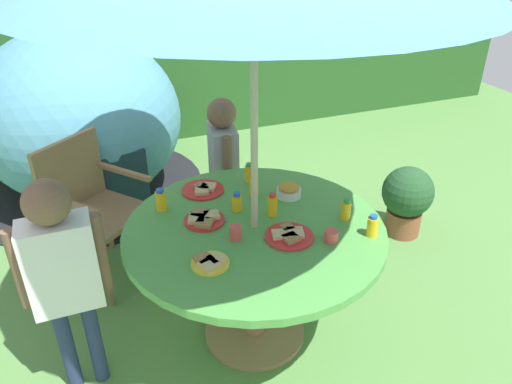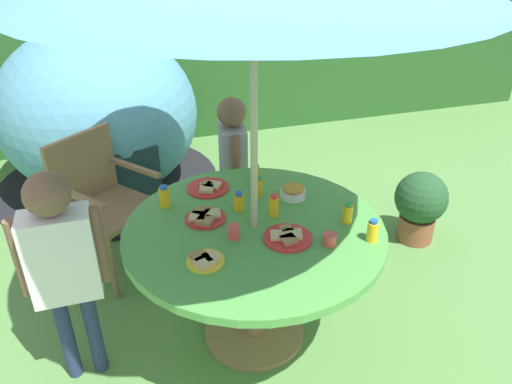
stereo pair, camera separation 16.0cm
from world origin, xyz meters
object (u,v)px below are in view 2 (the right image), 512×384
at_px(juice_bottle_near_right, 258,187).
at_px(plate_front_edge, 205,260).
at_px(juice_bottle_mid_left, 239,202).
at_px(child_in_white_shirt, 62,256).
at_px(juice_bottle_back_edge, 373,231).
at_px(dome_tent, 98,111).
at_px(child_in_grey_shirt, 233,156).
at_px(garden_table, 254,247).
at_px(wooden_chair, 100,196).
at_px(potted_plant, 420,204).
at_px(plate_center_back, 205,217).
at_px(juice_bottle_far_left, 348,213).
at_px(juice_bottle_spot_a, 274,206).
at_px(juice_bottle_far_right, 255,173).
at_px(juice_bottle_mid_right, 164,197).
at_px(plate_center_front, 208,187).
at_px(cup_near, 234,232).
at_px(cup_far, 330,239).
at_px(snack_bowl, 293,192).
at_px(plate_near_left, 287,237).

bearing_deg(juice_bottle_near_right, plate_front_edge, -128.70).
bearing_deg(juice_bottle_mid_left, juice_bottle_near_right, 39.29).
relative_size(child_in_white_shirt, juice_bottle_back_edge, 10.11).
xyz_separation_m(dome_tent, plate_front_edge, (0.44, -2.44, 0.08)).
distance_m(child_in_grey_shirt, plate_front_edge, 1.21).
height_order(garden_table, juice_bottle_back_edge, juice_bottle_back_edge).
bearing_deg(wooden_chair, potted_plant, -48.95).
bearing_deg(plate_center_back, child_in_white_shirt, -168.45).
relative_size(dome_tent, juice_bottle_near_right, 19.05).
xyz_separation_m(juice_bottle_far_left, juice_bottle_spot_a, (-0.35, 0.18, 0.01)).
bearing_deg(juice_bottle_far_right, juice_bottle_mid_right, -166.21).
xyz_separation_m(potted_plant, plate_center_front, (-1.60, -0.11, 0.46)).
distance_m(child_in_grey_shirt, juice_bottle_mid_left, 0.74).
bearing_deg(cup_near, cup_far, -23.63).
distance_m(dome_tent, child_in_white_shirt, 2.23).
height_order(wooden_chair, juice_bottle_mid_right, wooden_chair).
relative_size(garden_table, juice_bottle_far_left, 11.56).
height_order(plate_center_front, juice_bottle_far_right, juice_bottle_far_right).
bearing_deg(potted_plant, juice_bottle_spot_a, -159.29).
height_order(juice_bottle_spot_a, cup_near, juice_bottle_spot_a).
xyz_separation_m(garden_table, child_in_grey_shirt, (0.12, 0.90, 0.11)).
relative_size(plate_center_front, juice_bottle_far_left, 2.10).
bearing_deg(snack_bowl, cup_far, -88.96).
distance_m(juice_bottle_far_left, juice_bottle_spot_a, 0.39).
xyz_separation_m(dome_tent, child_in_grey_shirt, (0.87, -1.31, 0.04)).
bearing_deg(plate_front_edge, plate_near_left, 8.92).
xyz_separation_m(potted_plant, juice_bottle_spot_a, (-1.33, -0.50, 0.51)).
height_order(snack_bowl, juice_bottle_spot_a, juice_bottle_spot_a).
height_order(juice_bottle_far_left, juice_bottle_mid_left, juice_bottle_far_left).
bearing_deg(plate_front_edge, wooden_chair, 112.04).
bearing_deg(dome_tent, plate_near_left, -80.02).
xyz_separation_m(juice_bottle_far_right, cup_near, (-0.28, -0.55, -0.02)).
relative_size(snack_bowl, juice_bottle_mid_right, 1.13).
distance_m(wooden_chair, juice_bottle_near_right, 1.14).
distance_m(plate_center_back, juice_bottle_back_edge, 0.87).
bearing_deg(juice_bottle_far_right, plate_center_back, -138.71).
relative_size(wooden_chair, plate_center_back, 4.41).
bearing_deg(potted_plant, cup_near, -157.94).
xyz_separation_m(child_in_grey_shirt, juice_bottle_far_left, (0.36, -1.01, 0.08)).
distance_m(juice_bottle_near_right, juice_bottle_spot_a, 0.23).
xyz_separation_m(juice_bottle_spot_a, cup_near, (-0.26, -0.14, -0.02)).
distance_m(juice_bottle_far_left, juice_bottle_far_right, 0.67).
bearing_deg(juice_bottle_far_right, snack_bowl, -60.36).
distance_m(juice_bottle_back_edge, juice_bottle_spot_a, 0.54).
bearing_deg(snack_bowl, juice_bottle_spot_a, -137.77).
distance_m(snack_bowl, juice_bottle_far_left, 0.38).
bearing_deg(juice_bottle_near_right, plate_near_left, -88.72).
height_order(juice_bottle_back_edge, cup_near, juice_bottle_back_edge).
xyz_separation_m(child_in_white_shirt, snack_bowl, (1.25, 0.23, 0.02)).
distance_m(potted_plant, juice_bottle_mid_left, 1.62).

